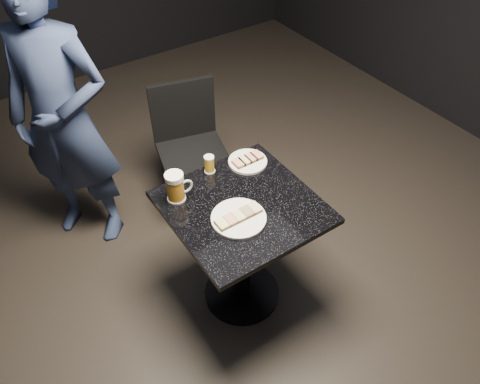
% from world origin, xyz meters
% --- Properties ---
extents(floor, '(6.00, 6.00, 0.00)m').
position_xyz_m(floor, '(0.00, 0.00, 0.00)').
color(floor, black).
rests_on(floor, ground).
extents(plate_large, '(0.26, 0.26, 0.01)m').
position_xyz_m(plate_large, '(-0.07, -0.07, 0.76)').
color(plate_large, white).
rests_on(plate_large, table).
extents(plate_small, '(0.21, 0.21, 0.01)m').
position_xyz_m(plate_small, '(0.20, 0.25, 0.76)').
color(plate_small, white).
rests_on(plate_small, table).
extents(patron, '(0.74, 0.74, 1.73)m').
position_xyz_m(patron, '(-0.52, 1.02, 0.87)').
color(patron, navy).
rests_on(patron, floor).
extents(table, '(0.70, 0.70, 0.75)m').
position_xyz_m(table, '(0.00, 0.00, 0.51)').
color(table, black).
rests_on(table, floor).
extents(beer_mug, '(0.13, 0.09, 0.16)m').
position_xyz_m(beer_mug, '(-0.24, 0.21, 0.83)').
color(beer_mug, silver).
rests_on(beer_mug, table).
extents(beer_tumbler, '(0.06, 0.06, 0.10)m').
position_xyz_m(beer_tumbler, '(-0.00, 0.30, 0.80)').
color(beer_tumbler, silver).
rests_on(beer_tumbler, table).
extents(chair, '(0.51, 0.51, 0.88)m').
position_xyz_m(chair, '(0.18, 0.87, 0.50)').
color(chair, black).
rests_on(chair, floor).
extents(canapes_on_plate_large, '(0.23, 0.07, 0.02)m').
position_xyz_m(canapes_on_plate_large, '(-0.07, -0.07, 0.77)').
color(canapes_on_plate_large, '#4C3521').
rests_on(canapes_on_plate_large, plate_large).
extents(canapes_on_plate_small, '(0.17, 0.07, 0.02)m').
position_xyz_m(canapes_on_plate_small, '(0.20, 0.25, 0.77)').
color(canapes_on_plate_small, '#4C3521').
rests_on(canapes_on_plate_small, plate_small).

